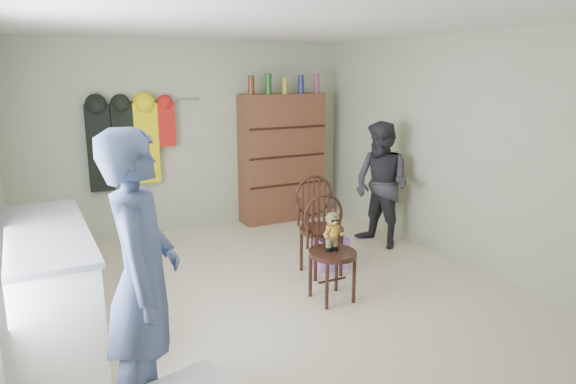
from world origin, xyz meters
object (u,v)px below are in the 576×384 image
counter (48,288)px  chair_front (330,242)px  dresser (282,157)px  chair_far (319,222)px

counter → chair_front: chair_front is taller
counter → dresser: bearing=35.7°
dresser → chair_far: bearing=-106.1°
chair_front → chair_far: bearing=68.5°
dresser → chair_front: bearing=-107.5°
chair_front → dresser: 2.74m
counter → chair_front: bearing=-7.1°
dresser → counter: bearing=-144.3°
chair_far → counter: bearing=-171.2°
chair_front → chair_far: size_ratio=0.96×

